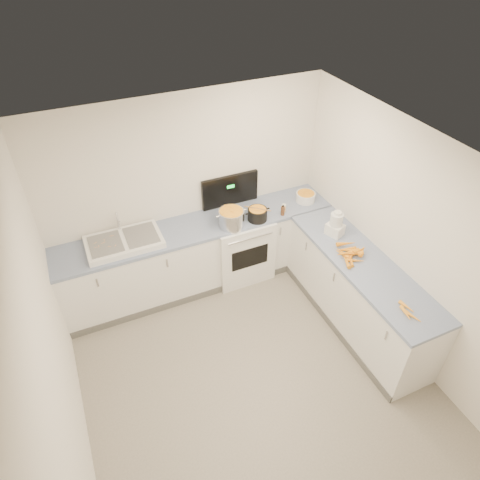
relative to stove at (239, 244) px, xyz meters
name	(u,v)px	position (x,y,z in m)	size (l,w,h in m)	color
floor	(256,381)	(-0.55, -1.69, -0.47)	(3.50, 4.00, 0.00)	gray
ceiling	(264,180)	(-0.55, -1.69, 2.03)	(3.50, 4.00, 0.00)	white
wall_back	(188,192)	(-0.55, 0.31, 0.78)	(3.50, 2.50, 0.00)	white
wall_left	(55,369)	(-2.30, -1.69, 0.78)	(4.00, 2.50, 0.00)	white
wall_right	(412,250)	(1.20, -1.69, 0.78)	(4.00, 2.50, 0.00)	white
counter_back	(200,255)	(-0.55, 0.01, 0.00)	(3.50, 0.62, 0.94)	white
counter_right	(357,293)	(0.90, -1.39, 0.00)	(0.62, 2.20, 0.94)	white
stove	(239,244)	(0.00, 0.00, 0.00)	(0.76, 0.65, 1.36)	white
sink	(124,242)	(-1.45, 0.02, 0.50)	(0.86, 0.52, 0.31)	white
steel_pot	(231,219)	(-0.17, -0.15, 0.56)	(0.32, 0.32, 0.23)	silver
black_pot	(257,215)	(0.17, -0.17, 0.53)	(0.24, 0.24, 0.17)	black
wooden_spoon	(258,209)	(0.17, -0.17, 0.63)	(0.01, 0.01, 0.34)	#AD7A47
mixing_bowl	(306,197)	(0.94, -0.05, 0.52)	(0.26, 0.26, 0.12)	white
extract_bottle	(283,211)	(0.51, -0.21, 0.53)	(0.05, 0.05, 0.12)	#593319
spice_jar	(284,209)	(0.56, -0.15, 0.51)	(0.05, 0.05, 0.09)	#E5B266
food_processor	(336,225)	(0.88, -0.81, 0.60)	(0.22, 0.24, 0.32)	white
carrot_pile	(351,253)	(0.82, -1.22, 0.50)	(0.38, 0.40, 0.09)	orange
peeled_carrots	(408,312)	(0.82, -2.16, 0.49)	(0.14, 0.30, 0.04)	#FFA126
peelings	(105,242)	(-1.66, 0.04, 0.54)	(0.25, 0.23, 0.01)	tan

